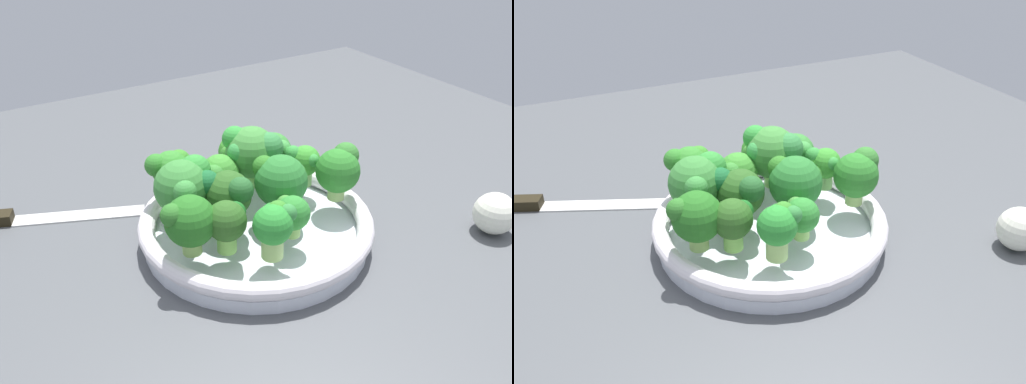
% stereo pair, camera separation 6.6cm
% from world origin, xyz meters
% --- Properties ---
extents(ground_plane, '(1.30, 1.30, 0.03)m').
position_xyz_m(ground_plane, '(0.00, 0.00, -0.01)').
color(ground_plane, '#4E5154').
extents(bowl, '(0.29, 0.29, 0.04)m').
position_xyz_m(bowl, '(0.02, -0.03, 0.02)').
color(bowl, white).
rests_on(bowl, ground_plane).
extents(broccoli_floret_0, '(0.07, 0.06, 0.07)m').
position_xyz_m(broccoli_floret_0, '(-0.01, -0.02, 0.08)').
color(broccoli_floret_0, '#8DCF67').
rests_on(broccoli_floret_0, bowl).
extents(broccoli_floret_1, '(0.05, 0.05, 0.06)m').
position_xyz_m(broccoli_floret_1, '(0.08, 0.02, 0.07)').
color(broccoli_floret_1, '#78BE4E').
rests_on(broccoli_floret_1, bowl).
extents(broccoli_floret_2, '(0.05, 0.05, 0.06)m').
position_xyz_m(broccoli_floret_2, '(0.04, 0.05, 0.08)').
color(broccoli_floret_2, '#92BE65').
rests_on(broccoli_floret_2, bowl).
extents(broccoli_floret_3, '(0.04, 0.05, 0.05)m').
position_xyz_m(broccoli_floret_3, '(0.01, 0.03, 0.07)').
color(broccoli_floret_3, '#7EB753').
rests_on(broccoli_floret_3, bowl).
extents(broccoli_floret_4, '(0.06, 0.05, 0.07)m').
position_xyz_m(broccoli_floret_4, '(0.09, -0.12, 0.08)').
color(broccoli_floret_4, '#9AC967').
rests_on(broccoli_floret_4, bowl).
extents(broccoli_floret_5, '(0.05, 0.05, 0.06)m').
position_xyz_m(broccoli_floret_5, '(-0.02, -0.13, 0.07)').
color(broccoli_floret_5, '#84BE5C').
rests_on(broccoli_floret_5, bowl).
extents(broccoli_floret_6, '(0.04, 0.04, 0.06)m').
position_xyz_m(broccoli_floret_6, '(-0.07, -0.06, 0.07)').
color(broccoli_floret_6, '#83BE67').
rests_on(broccoli_floret_6, bowl).
extents(broccoli_floret_7, '(0.06, 0.06, 0.07)m').
position_xyz_m(broccoli_floret_7, '(-0.09, -0.01, 0.08)').
color(broccoli_floret_7, '#A2CE6E').
rests_on(broccoli_floret_7, bowl).
extents(broccoli_floret_8, '(0.06, 0.07, 0.07)m').
position_xyz_m(broccoli_floret_8, '(0.05, -0.03, 0.08)').
color(broccoli_floret_8, '#92D674').
rests_on(broccoli_floret_8, bowl).
extents(broccoli_floret_9, '(0.06, 0.06, 0.07)m').
position_xyz_m(broccoli_floret_9, '(0.12, -0.00, 0.08)').
color(broccoli_floret_9, '#92BF60').
rests_on(broccoli_floret_9, bowl).
extents(broccoli_floret_10, '(0.05, 0.05, 0.06)m').
position_xyz_m(broccoli_floret_10, '(0.04, -0.09, 0.07)').
color(broccoli_floret_10, '#8FC16A').
rests_on(broccoli_floret_10, bowl).
extents(broccoli_floret_11, '(0.07, 0.07, 0.08)m').
position_xyz_m(broccoli_floret_11, '(0.09, -0.07, 0.08)').
color(broccoli_floret_11, '#7EC254').
rests_on(broccoli_floret_11, bowl).
extents(broccoli_floret_12, '(0.05, 0.06, 0.06)m').
position_xyz_m(broccoli_floret_12, '(-0.06, -0.11, 0.07)').
color(broccoli_floret_12, '#90C968').
rests_on(broccoli_floret_12, bowl).
extents(broccoli_floret_13, '(0.07, 0.07, 0.08)m').
position_xyz_m(broccoli_floret_13, '(-0.02, -0.09, 0.09)').
color(broccoli_floret_13, '#83CE5E').
rests_on(broccoli_floret_13, bowl).
extents(knife, '(0.25, 0.12, 0.01)m').
position_xyz_m(knife, '(0.27, -0.23, 0.01)').
color(knife, silver).
rests_on(knife, ground_plane).
extents(garlic_bulb, '(0.05, 0.05, 0.05)m').
position_xyz_m(garlic_bulb, '(-0.25, 0.11, 0.03)').
color(garlic_bulb, white).
rests_on(garlic_bulb, ground_plane).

